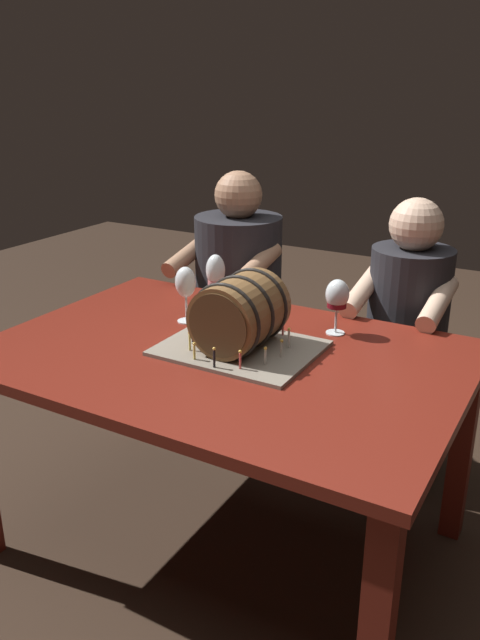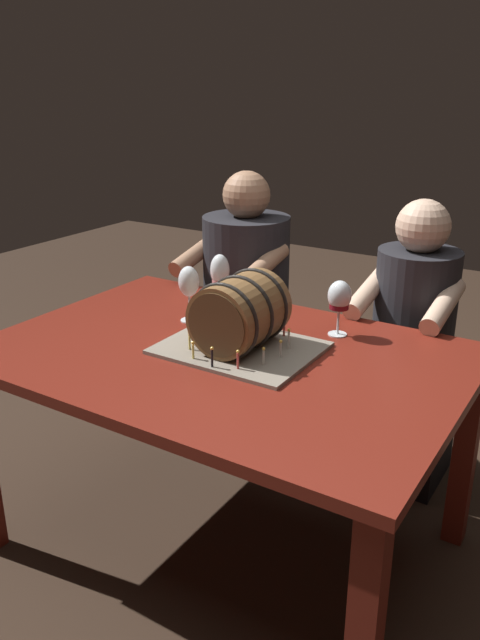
% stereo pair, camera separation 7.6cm
% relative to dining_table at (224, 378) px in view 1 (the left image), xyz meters
% --- Properties ---
extents(ground_plane, '(8.00, 8.00, 0.00)m').
position_rel_dining_table_xyz_m(ground_plane, '(0.00, 0.00, -0.64)').
color(ground_plane, '#332319').
extents(dining_table, '(1.47, 1.02, 0.73)m').
position_rel_dining_table_xyz_m(dining_table, '(0.00, 0.00, 0.00)').
color(dining_table, maroon).
rests_on(dining_table, ground).
extents(barrel_cake, '(0.47, 0.38, 0.24)m').
position_rel_dining_table_xyz_m(barrel_cake, '(0.04, 0.03, 0.20)').
color(barrel_cake, gray).
rests_on(barrel_cake, dining_table).
extents(wine_glass_empty, '(0.07, 0.07, 0.20)m').
position_rel_dining_table_xyz_m(wine_glass_empty, '(-0.25, 0.16, 0.23)').
color(wine_glass_empty, white).
rests_on(wine_glass_empty, dining_table).
extents(wine_glass_red, '(0.08, 0.08, 0.19)m').
position_rel_dining_table_xyz_m(wine_glass_red, '(0.25, 0.31, 0.22)').
color(wine_glass_red, white).
rests_on(wine_glass_red, dining_table).
extents(wine_glass_rose, '(0.07, 0.07, 0.21)m').
position_rel_dining_table_xyz_m(wine_glass_rose, '(-0.22, 0.32, 0.23)').
color(wine_glass_rose, white).
rests_on(wine_glass_rose, dining_table).
extents(person_seated_left, '(0.41, 0.48, 1.18)m').
position_rel_dining_table_xyz_m(person_seated_left, '(-0.37, 0.74, -0.07)').
color(person_seated_left, black).
rests_on(person_seated_left, ground).
extents(person_seated_right, '(0.35, 0.45, 1.13)m').
position_rel_dining_table_xyz_m(person_seated_right, '(0.37, 0.74, -0.13)').
color(person_seated_right, black).
rests_on(person_seated_right, ground).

